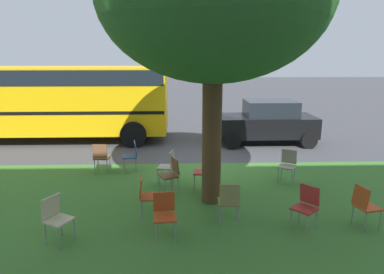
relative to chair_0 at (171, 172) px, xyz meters
The scene contains 16 objects.
ground 2.70m from the chair_0, 111.68° to the right, with size 80.00×80.00×0.00m, color #424247.
grass_verge 1.33m from the chair_0, 143.01° to the left, with size 48.00×6.00×0.01m, color #3D752D.
chair_0 is the anchor object (origin of this frame).
chair_1 3.31m from the chair_0, 144.47° to the left, with size 0.59×0.59×0.88m.
chair_2 0.63m from the chair_0, 81.53° to the right, with size 0.50×0.50×0.88m.
chair_3 0.85m from the chair_0, 165.50° to the right, with size 0.45×0.44×0.88m.
chair_4 2.04m from the chair_0, 54.38° to the right, with size 0.48×0.47×0.88m.
chair_5 3.18m from the chair_0, 168.59° to the right, with size 0.57×0.57×0.88m.
chair_6 2.17m from the chair_0, 88.13° to the left, with size 0.46×0.47×0.88m.
chair_7 4.30m from the chair_0, 153.07° to the left, with size 0.50×0.49×0.88m.
chair_8 3.04m from the chair_0, 47.89° to the left, with size 0.57×0.56×0.88m.
chair_9 2.54m from the chair_0, 36.01° to the right, with size 0.44×0.44×0.88m.
chair_10 2.07m from the chair_0, 125.65° to the left, with size 0.44×0.44×0.88m.
chair_11 1.39m from the chair_0, 69.09° to the left, with size 0.46×0.46×0.88m.
parked_car 5.95m from the chair_0, 126.73° to the right, with size 3.70×1.92×1.65m.
school_bus 7.92m from the chair_0, 45.29° to the right, with size 10.40×2.80×2.88m.
Camera 1 is at (0.74, 10.50, 3.38)m, focal length 32.05 mm.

